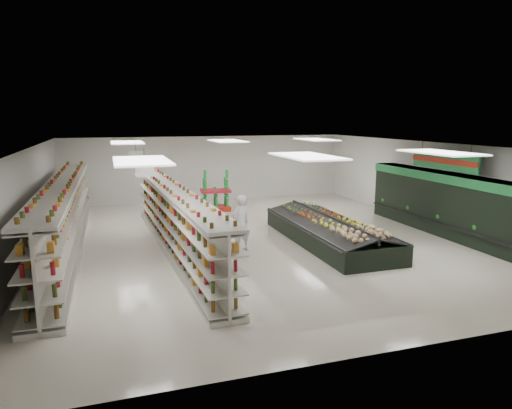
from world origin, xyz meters
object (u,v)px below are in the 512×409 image
object	(u,v)px
soda_endcap	(216,192)
gondola_left	(65,219)
shopper_background	(158,201)
gondola_center	(175,223)
shopper_main	(241,223)
produce_island	(328,230)

from	to	relation	value
soda_endcap	gondola_left	bearing A→B (deg)	-141.52
soda_endcap	shopper_background	size ratio (longest dim) A/B	1.15
gondola_center	shopper_background	world-z (taller)	gondola_center
shopper_main	produce_island	bearing A→B (deg)	159.48
produce_island	shopper_background	size ratio (longest dim) A/B	4.17
shopper_background	gondola_left	bearing A→B (deg)	132.99
gondola_center	gondola_left	bearing A→B (deg)	157.64
gondola_left	shopper_main	bearing A→B (deg)	-18.54
soda_endcap	shopper_background	distance (m)	2.78
gondola_left	shopper_main	size ratio (longest dim) A/B	7.03
gondola_center	produce_island	distance (m)	5.03
gondola_left	produce_island	world-z (taller)	gondola_left
produce_island	shopper_background	bearing A→B (deg)	132.57
gondola_center	produce_island	size ratio (longest dim) A/B	1.82
gondola_center	shopper_background	size ratio (longest dim) A/B	7.61
shopper_background	shopper_main	bearing A→B (deg)	-166.64
soda_endcap	shopper_background	world-z (taller)	soda_endcap
shopper_main	shopper_background	distance (m)	5.85
produce_island	shopper_background	distance (m)	7.42
gondola_left	shopper_background	world-z (taller)	gondola_left
gondola_left	shopper_background	bearing A→B (deg)	49.50
gondola_left	gondola_center	world-z (taller)	gondola_left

